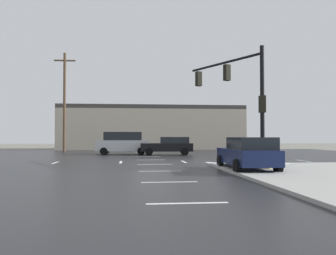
{
  "coord_description": "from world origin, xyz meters",
  "views": [
    {
      "loc": [
        -1.35,
        -22.47,
        1.63
      ],
      "look_at": [
        1.79,
        7.77,
        2.42
      ],
      "focal_mm": 37.89,
      "sensor_mm": 36.0,
      "label": 1
    }
  ],
  "objects_px": {
    "sedan_navy": "(248,153)",
    "utility_pole_distant": "(64,100)",
    "suv_silver": "(123,143)",
    "fire_hydrant": "(269,160)",
    "traffic_signal_mast": "(240,88)",
    "sedan_black": "(169,145)"
  },
  "relations": [
    {
      "from": "sedan_navy",
      "to": "utility_pole_distant",
      "type": "height_order",
      "value": "utility_pole_distant"
    },
    {
      "from": "suv_silver",
      "to": "fire_hydrant",
      "type": "bearing_deg",
      "value": 115.68
    },
    {
      "from": "suv_silver",
      "to": "utility_pole_distant",
      "type": "height_order",
      "value": "utility_pole_distant"
    },
    {
      "from": "sedan_navy",
      "to": "traffic_signal_mast",
      "type": "bearing_deg",
      "value": -10.72
    },
    {
      "from": "traffic_signal_mast",
      "to": "utility_pole_distant",
      "type": "height_order",
      "value": "utility_pole_distant"
    },
    {
      "from": "sedan_black",
      "to": "utility_pole_distant",
      "type": "bearing_deg",
      "value": -28.65
    },
    {
      "from": "fire_hydrant",
      "to": "suv_silver",
      "type": "distance_m",
      "value": 17.8
    },
    {
      "from": "traffic_signal_mast",
      "to": "suv_silver",
      "type": "bearing_deg",
      "value": 0.47
    },
    {
      "from": "sedan_navy",
      "to": "fire_hydrant",
      "type": "bearing_deg",
      "value": -85.88
    },
    {
      "from": "sedan_black",
      "to": "suv_silver",
      "type": "relative_size",
      "value": 0.95
    },
    {
      "from": "traffic_signal_mast",
      "to": "suv_silver",
      "type": "xyz_separation_m",
      "value": [
        -6.82,
        12.96,
        -3.27
      ]
    },
    {
      "from": "fire_hydrant",
      "to": "suv_silver",
      "type": "relative_size",
      "value": 0.16
    },
    {
      "from": "fire_hydrant",
      "to": "suv_silver",
      "type": "xyz_separation_m",
      "value": [
        -7.18,
        16.27,
        0.55
      ]
    },
    {
      "from": "sedan_navy",
      "to": "suv_silver",
      "type": "bearing_deg",
      "value": 21.32
    },
    {
      "from": "sedan_black",
      "to": "suv_silver",
      "type": "bearing_deg",
      "value": -14.12
    },
    {
      "from": "utility_pole_distant",
      "to": "sedan_navy",
      "type": "bearing_deg",
      "value": -60.43
    },
    {
      "from": "fire_hydrant",
      "to": "utility_pole_distant",
      "type": "xyz_separation_m",
      "value": [
        -13.4,
        21.73,
        4.89
      ]
    },
    {
      "from": "sedan_black",
      "to": "utility_pole_distant",
      "type": "distance_m",
      "value": 13.16
    },
    {
      "from": "utility_pole_distant",
      "to": "traffic_signal_mast",
      "type": "bearing_deg",
      "value": -54.69
    },
    {
      "from": "sedan_black",
      "to": "suv_silver",
      "type": "distance_m",
      "value": 4.28
    },
    {
      "from": "fire_hydrant",
      "to": "sedan_navy",
      "type": "distance_m",
      "value": 1.09
    },
    {
      "from": "sedan_navy",
      "to": "suv_silver",
      "type": "distance_m",
      "value": 17.45
    }
  ]
}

